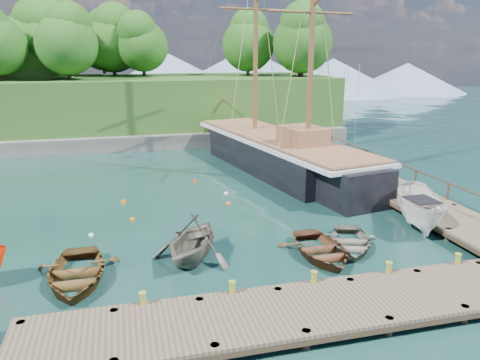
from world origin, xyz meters
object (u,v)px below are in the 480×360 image
at_px(rowboat_2, 321,256).
at_px(rowboat_1, 193,260).
at_px(rowboat_0, 76,282).
at_px(rowboat_3, 350,248).
at_px(schooner, 278,156).
at_px(cabin_boat_white, 419,226).

bearing_deg(rowboat_2, rowboat_1, 170.41).
bearing_deg(rowboat_0, rowboat_3, 2.70).
height_order(rowboat_1, schooner, schooner).
relative_size(rowboat_2, rowboat_3, 1.11).
bearing_deg(schooner, rowboat_0, -143.06).
bearing_deg(rowboat_2, schooner, 79.03).
bearing_deg(rowboat_2, cabin_boat_white, 18.91).
relative_size(rowboat_0, rowboat_2, 1.08).
bearing_deg(cabin_boat_white, rowboat_2, -138.29).
relative_size(rowboat_1, rowboat_3, 1.08).
distance_m(rowboat_1, rowboat_3, 7.12).
relative_size(rowboat_0, rowboat_1, 1.12).
height_order(rowboat_2, rowboat_3, rowboat_2).
xyz_separation_m(rowboat_1, rowboat_2, (5.44, -1.00, 0.00)).
distance_m(rowboat_2, rowboat_3, 1.75).
height_order(cabin_boat_white, schooner, schooner).
bearing_deg(rowboat_3, rowboat_2, -140.68).
height_order(rowboat_3, cabin_boat_white, cabin_boat_white).
height_order(rowboat_0, schooner, schooner).
bearing_deg(rowboat_3, schooner, 105.66).
distance_m(rowboat_2, schooner, 15.01).
distance_m(rowboat_0, rowboat_2, 10.10).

